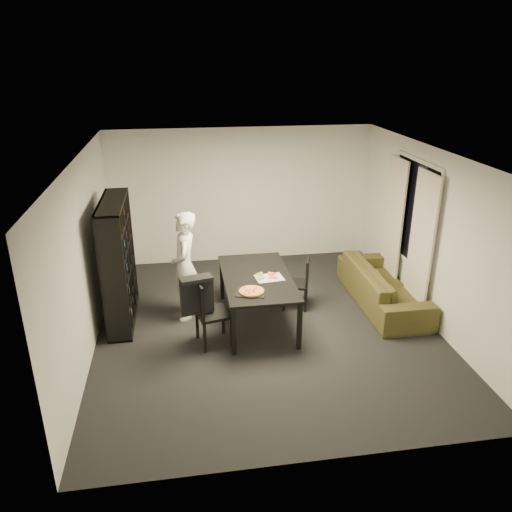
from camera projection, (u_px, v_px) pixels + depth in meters
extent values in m
cube|color=black|center=(266.00, 326.00, 7.60)|extent=(5.00, 5.50, 0.01)
cube|color=white|center=(268.00, 155.00, 6.61)|extent=(5.00, 5.50, 0.01)
cube|color=white|center=(242.00, 196.00, 9.62)|extent=(5.00, 0.01, 2.60)
cube|color=white|center=(320.00, 353.00, 4.59)|extent=(5.00, 0.01, 2.60)
cube|color=white|center=(85.00, 257.00, 6.74)|extent=(0.01, 5.50, 2.60)
cube|color=white|center=(431.00, 237.00, 7.47)|extent=(0.01, 5.50, 2.60)
cube|color=black|center=(414.00, 213.00, 7.94)|extent=(0.02, 1.40, 1.60)
cube|color=white|center=(413.00, 213.00, 7.94)|extent=(0.03, 1.52, 1.72)
cube|color=beige|center=(421.00, 245.00, 7.58)|extent=(0.03, 0.70, 2.25)
cube|color=beige|center=(393.00, 223.00, 8.54)|extent=(0.03, 0.70, 2.25)
cube|color=black|center=(118.00, 262.00, 7.47)|extent=(0.35, 1.50, 1.90)
cube|color=black|center=(257.00, 278.00, 7.46)|extent=(1.01, 1.82, 0.04)
cube|color=black|center=(234.00, 332.00, 6.75)|extent=(0.06, 0.06, 0.72)
cube|color=black|center=(299.00, 326.00, 6.88)|extent=(0.06, 0.06, 0.72)
cube|color=black|center=(222.00, 279.00, 8.32)|extent=(0.06, 0.06, 0.72)
cube|color=black|center=(275.00, 275.00, 8.46)|extent=(0.06, 0.06, 0.72)
cube|color=black|center=(214.00, 313.00, 7.00)|extent=(0.55, 0.55, 0.04)
cube|color=black|center=(199.00, 299.00, 6.83)|extent=(0.14, 0.46, 0.49)
cube|color=black|center=(198.00, 284.00, 6.74)|extent=(0.13, 0.43, 0.05)
cube|color=black|center=(232.00, 332.00, 6.99)|extent=(0.04, 0.04, 0.45)
cube|color=black|center=(223.00, 320.00, 7.33)|extent=(0.04, 0.04, 0.45)
cube|color=black|center=(205.00, 338.00, 6.86)|extent=(0.04, 0.04, 0.45)
cube|color=black|center=(197.00, 324.00, 7.20)|extent=(0.04, 0.04, 0.45)
cube|color=black|center=(296.00, 284.00, 8.04)|extent=(0.49, 0.49, 0.04)
cube|color=black|center=(307.00, 271.00, 7.93)|extent=(0.15, 0.39, 0.42)
cube|color=black|center=(308.00, 260.00, 7.86)|extent=(0.14, 0.37, 0.05)
cube|color=black|center=(286.00, 290.00, 8.30)|extent=(0.04, 0.04, 0.39)
cube|color=black|center=(284.00, 300.00, 7.99)|extent=(0.04, 0.04, 0.39)
cube|color=black|center=(306.00, 292.00, 8.26)|extent=(0.04, 0.04, 0.39)
cube|color=black|center=(305.00, 301.00, 7.94)|extent=(0.04, 0.04, 0.39)
cube|color=black|center=(197.00, 297.00, 6.81)|extent=(0.47, 0.19, 0.49)
cube|color=black|center=(196.00, 279.00, 6.71)|extent=(0.47, 0.28, 0.05)
imported|color=white|center=(185.00, 266.00, 7.57)|extent=(0.44, 0.64, 1.71)
cube|color=black|center=(251.00, 292.00, 6.95)|extent=(0.47, 0.41, 0.01)
cylinder|color=olive|center=(251.00, 291.00, 6.94)|extent=(0.35, 0.35, 0.02)
cylinder|color=#EC933D|center=(251.00, 290.00, 6.93)|extent=(0.31, 0.31, 0.01)
cube|color=silver|center=(269.00, 278.00, 7.40)|extent=(0.43, 0.34, 0.01)
imported|color=#3E3819|center=(383.00, 286.00, 8.18)|extent=(0.86, 2.20, 0.64)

